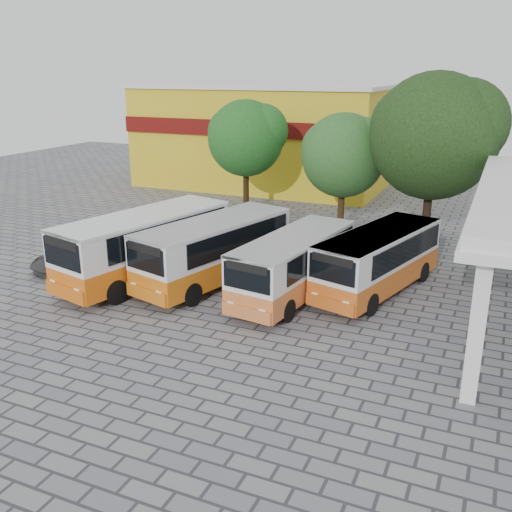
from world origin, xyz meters
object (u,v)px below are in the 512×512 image
at_px(parked_car, 74,257).
at_px(bus_centre_right, 294,262).
at_px(bus_far_left, 145,242).
at_px(bus_centre_left, 215,247).
at_px(bus_far_right, 378,258).

bearing_deg(parked_car, bus_centre_right, 20.91).
height_order(bus_far_left, parked_car, bus_far_left).
distance_m(bus_far_left, bus_centre_right, 7.09).
distance_m(bus_centre_left, bus_far_right, 7.35).
bearing_deg(bus_far_right, bus_centre_left, -149.74).
distance_m(bus_far_left, bus_far_right, 10.61).
bearing_deg(bus_centre_left, bus_far_right, 29.66).
bearing_deg(bus_far_left, bus_far_right, 29.26).
distance_m(bus_far_left, parked_car, 4.44).
xyz_separation_m(bus_far_left, bus_centre_right, (7.04, 0.79, -0.25)).
height_order(bus_centre_right, bus_far_right, bus_far_right).
bearing_deg(bus_far_right, bus_far_left, -149.05).
distance_m(bus_far_left, bus_centre_left, 3.26).
distance_m(bus_centre_right, parked_car, 11.38).
xyz_separation_m(bus_centre_right, parked_car, (-11.30, -0.87, -0.99)).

